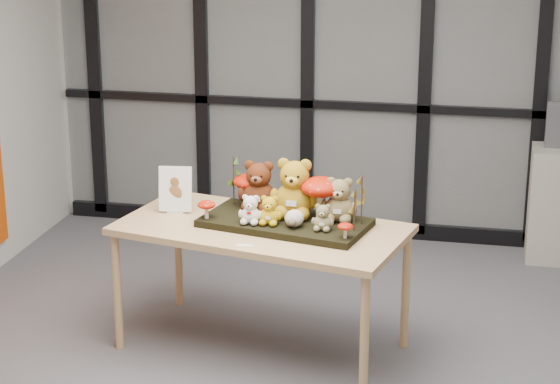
% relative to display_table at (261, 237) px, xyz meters
% --- Properties ---
extents(floor, '(5.00, 5.00, 0.00)m').
position_rel_display_table_xyz_m(floor, '(0.32, -0.33, -0.71)').
color(floor, '#59595E').
rests_on(floor, ground).
extents(room_shell, '(5.00, 5.00, 5.00)m').
position_rel_display_table_xyz_m(room_shell, '(0.32, -0.33, 0.97)').
color(room_shell, '#B7B4AC').
rests_on(room_shell, floor).
extents(glass_partition, '(4.90, 0.06, 2.78)m').
position_rel_display_table_xyz_m(glass_partition, '(0.32, 2.14, 0.70)').
color(glass_partition, '#2D383F').
rests_on(glass_partition, floor).
extents(display_table, '(1.80, 1.16, 0.78)m').
position_rel_display_table_xyz_m(display_table, '(0.00, 0.00, 0.00)').
color(display_table, tan).
rests_on(display_table, floor).
extents(diorama_tray, '(1.04, 0.67, 0.04)m').
position_rel_display_table_xyz_m(diorama_tray, '(0.14, 0.03, 0.09)').
color(diorama_tray, black).
rests_on(diorama_tray, display_table).
extents(bear_pooh_yellow, '(0.34, 0.32, 0.38)m').
position_rel_display_table_xyz_m(bear_pooh_yellow, '(0.17, 0.12, 0.30)').
color(bear_pooh_yellow, '#A67C15').
rests_on(bear_pooh_yellow, diorama_tray).
extents(bear_brown_medium, '(0.30, 0.28, 0.33)m').
position_rel_display_table_xyz_m(bear_brown_medium, '(-0.06, 0.19, 0.27)').
color(bear_brown_medium, '#4C1F0C').
rests_on(bear_brown_medium, diorama_tray).
extents(bear_tan_back, '(0.26, 0.24, 0.29)m').
position_rel_display_table_xyz_m(bear_tan_back, '(0.45, 0.08, 0.25)').
color(bear_tan_back, olive).
rests_on(bear_tan_back, diorama_tray).
extents(bear_small_yellow, '(0.17, 0.16, 0.19)m').
position_rel_display_table_xyz_m(bear_small_yellow, '(0.06, -0.06, 0.20)').
color(bear_small_yellow, gold).
rests_on(bear_small_yellow, diorama_tray).
extents(bear_white_bow, '(0.17, 0.16, 0.19)m').
position_rel_display_table_xyz_m(bear_white_bow, '(-0.05, -0.07, 0.20)').
color(bear_white_bow, white).
rests_on(bear_white_bow, diorama_tray).
extents(bear_beige_small, '(0.15, 0.14, 0.17)m').
position_rel_display_table_xyz_m(bear_beige_small, '(0.38, -0.10, 0.19)').
color(bear_beige_small, olive).
rests_on(bear_beige_small, diorama_tray).
extents(plush_cream_hedgehog, '(0.10, 0.09, 0.11)m').
position_rel_display_table_xyz_m(plush_cream_hedgehog, '(0.21, -0.08, 0.16)').
color(plush_cream_hedgehog, beige).
rests_on(plush_cream_hedgehog, diorama_tray).
extents(mushroom_back_left, '(0.20, 0.20, 0.22)m').
position_rel_display_table_xyz_m(mushroom_back_left, '(-0.13, 0.25, 0.22)').
color(mushroom_back_left, '#A51605').
rests_on(mushroom_back_left, diorama_tray).
extents(mushroom_back_right, '(0.25, 0.25, 0.27)m').
position_rel_display_table_xyz_m(mushroom_back_right, '(0.33, 0.10, 0.24)').
color(mushroom_back_right, '#A51605').
rests_on(mushroom_back_right, diorama_tray).
extents(mushroom_front_left, '(0.11, 0.11, 0.12)m').
position_rel_display_table_xyz_m(mushroom_front_left, '(-0.32, -0.04, 0.17)').
color(mushroom_front_left, '#A51605').
rests_on(mushroom_front_left, diorama_tray).
extents(mushroom_front_right, '(0.09, 0.09, 0.10)m').
position_rel_display_table_xyz_m(mushroom_front_right, '(0.53, -0.21, 0.15)').
color(mushroom_front_right, '#A51605').
rests_on(mushroom_front_right, diorama_tray).
extents(sprig_green_far_left, '(0.05, 0.05, 0.31)m').
position_rel_display_table_xyz_m(sprig_green_far_left, '(-0.23, 0.24, 0.26)').
color(sprig_green_far_left, '#1A340B').
rests_on(sprig_green_far_left, diorama_tray).
extents(sprig_green_mid_left, '(0.05, 0.05, 0.25)m').
position_rel_display_table_xyz_m(sprig_green_mid_left, '(-0.07, 0.26, 0.23)').
color(sprig_green_mid_left, '#1A340B').
rests_on(sprig_green_mid_left, diorama_tray).
extents(sprig_dry_far_right, '(0.05, 0.05, 0.29)m').
position_rel_display_table_xyz_m(sprig_dry_far_right, '(0.58, 0.04, 0.25)').
color(sprig_dry_far_right, brown).
rests_on(sprig_dry_far_right, diorama_tray).
extents(sprig_dry_mid_right, '(0.05, 0.05, 0.25)m').
position_rel_display_table_xyz_m(sprig_dry_mid_right, '(0.56, -0.08, 0.23)').
color(sprig_dry_mid_right, brown).
rests_on(sprig_dry_mid_right, diorama_tray).
extents(sprig_green_centre, '(0.05, 0.05, 0.19)m').
position_rel_display_table_xyz_m(sprig_green_centre, '(0.13, 0.23, 0.20)').
color(sprig_green_centre, '#1A340B').
rests_on(sprig_green_centre, diorama_tray).
extents(sign_holder, '(0.21, 0.08, 0.29)m').
position_rel_display_table_xyz_m(sign_holder, '(-0.57, 0.14, 0.20)').
color(sign_holder, silver).
rests_on(sign_holder, display_table).
extents(label_card, '(0.09, 0.03, 0.00)m').
position_rel_display_table_xyz_m(label_card, '(-0.02, -0.34, 0.07)').
color(label_card, white).
rests_on(label_card, display_table).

